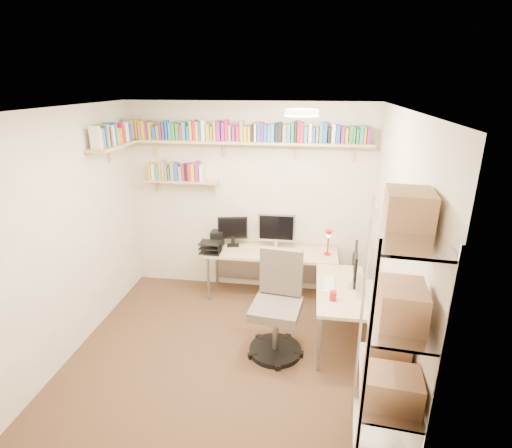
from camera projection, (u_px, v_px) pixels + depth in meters
The scene contains 6 objects.
ground at pixel (226, 351), 4.27m from camera, with size 3.20×3.20×0.00m, color #40251B.
room_shell at pixel (223, 214), 3.75m from camera, with size 3.24×3.04×2.52m.
wall_shelves at pixel (210, 142), 4.85m from camera, with size 3.12×1.09×0.80m.
corner_desk at pixel (280, 260), 4.92m from camera, with size 2.01×1.70×1.13m.
office_chair at pixel (277, 311), 4.15m from camera, with size 0.58×0.59×1.10m.
wire_rack at pixel (396, 324), 2.65m from camera, with size 0.49×0.88×2.09m.
Camera 1 is at (0.82, -3.48, 2.72)m, focal length 28.00 mm.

